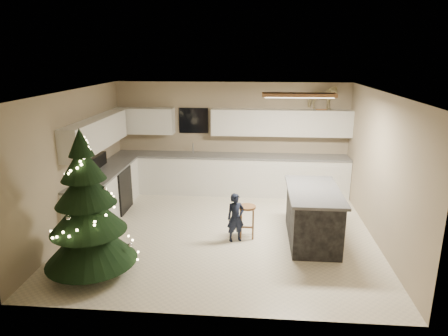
{
  "coord_description": "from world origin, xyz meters",
  "views": [
    {
      "loc": [
        0.59,
        -6.85,
        3.22
      ],
      "look_at": [
        0.0,
        0.35,
        1.15
      ],
      "focal_mm": 32.0,
      "sensor_mm": 36.0,
      "label": 1
    }
  ],
  "objects_px": {
    "island": "(313,215)",
    "christmas_tree": "(88,217)",
    "bar_stool": "(247,214)",
    "toddler": "(236,218)",
    "rocking_horse": "(322,97)"
  },
  "relations": [
    {
      "from": "christmas_tree",
      "to": "bar_stool",
      "type": "bearing_deg",
      "value": 31.97
    },
    {
      "from": "christmas_tree",
      "to": "toddler",
      "type": "distance_m",
      "value": 2.51
    },
    {
      "from": "island",
      "to": "rocking_horse",
      "type": "relative_size",
      "value": 2.67
    },
    {
      "from": "island",
      "to": "rocking_horse",
      "type": "bearing_deg",
      "value": 80.34
    },
    {
      "from": "toddler",
      "to": "rocking_horse",
      "type": "height_order",
      "value": "rocking_horse"
    },
    {
      "from": "island",
      "to": "toddler",
      "type": "xyz_separation_m",
      "value": [
        -1.35,
        -0.14,
        -0.04
      ]
    },
    {
      "from": "bar_stool",
      "to": "rocking_horse",
      "type": "relative_size",
      "value": 0.94
    },
    {
      "from": "island",
      "to": "christmas_tree",
      "type": "relative_size",
      "value": 0.76
    },
    {
      "from": "bar_stool",
      "to": "toddler",
      "type": "relative_size",
      "value": 0.68
    },
    {
      "from": "christmas_tree",
      "to": "rocking_horse",
      "type": "bearing_deg",
      "value": 45.21
    },
    {
      "from": "christmas_tree",
      "to": "rocking_horse",
      "type": "distance_m",
      "value": 5.7
    },
    {
      "from": "island",
      "to": "christmas_tree",
      "type": "distance_m",
      "value": 3.77
    },
    {
      "from": "bar_stool",
      "to": "christmas_tree",
      "type": "distance_m",
      "value": 2.76
    },
    {
      "from": "christmas_tree",
      "to": "toddler",
      "type": "xyz_separation_m",
      "value": [
        2.11,
        1.26,
        -0.48
      ]
    },
    {
      "from": "christmas_tree",
      "to": "toddler",
      "type": "bearing_deg",
      "value": 30.9
    }
  ]
}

